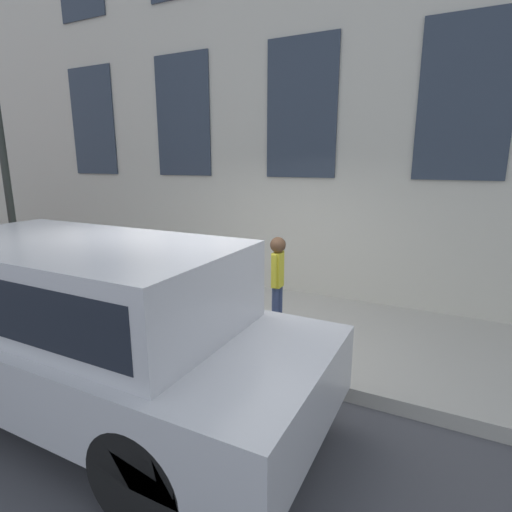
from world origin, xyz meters
The scene contains 6 objects.
ground_plane centered at (0.00, 0.00, 0.00)m, with size 80.00×80.00×0.00m, color #47474C.
sidewalk centered at (1.33, 0.00, 0.08)m, with size 2.65×60.00×0.16m.
building_facade centered at (2.80, 0.00, 3.84)m, with size 0.33×40.00×7.66m.
fire_hydrant centered at (0.47, 0.03, 0.57)m, with size 0.29×0.42×0.80m.
person centered at (0.98, -0.35, 0.94)m, with size 0.31×0.21×1.29m.
parked_truck_silver_near centered at (-1.23, 0.79, 0.99)m, with size 1.81×5.04×1.70m.
Camera 1 is at (-3.65, -2.36, 2.39)m, focal length 28.00 mm.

